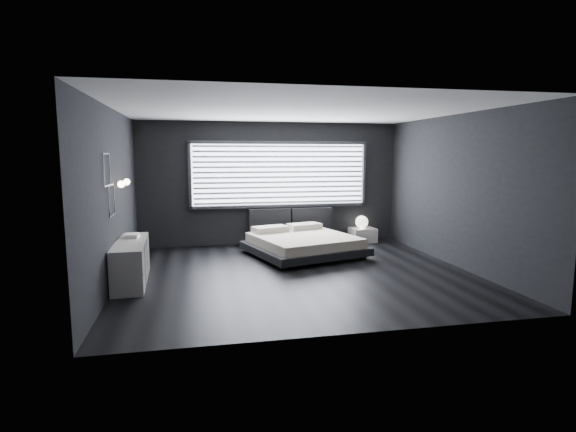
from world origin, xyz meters
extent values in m
plane|color=black|center=(0.00, 0.00, 0.00)|extent=(6.00, 6.00, 0.00)
plane|color=white|center=(0.00, 0.00, 2.80)|extent=(6.00, 6.00, 0.00)
cube|color=black|center=(0.00, 2.75, 1.40)|extent=(6.00, 0.04, 2.80)
cube|color=black|center=(0.00, -2.75, 1.40)|extent=(6.00, 0.04, 2.80)
cube|color=black|center=(-3.00, 0.00, 1.40)|extent=(0.04, 5.50, 2.80)
cube|color=black|center=(3.00, 0.00, 1.40)|extent=(0.04, 5.50, 2.80)
cube|color=white|center=(0.20, 2.73, 1.61)|extent=(4.00, 0.02, 1.38)
cube|color=#47474C|center=(-1.84, 2.70, 1.61)|extent=(0.06, 0.08, 1.48)
cube|color=#47474C|center=(2.24, 2.70, 1.61)|extent=(0.06, 0.08, 1.48)
cube|color=#47474C|center=(0.20, 2.70, 2.34)|extent=(4.14, 0.08, 0.06)
cube|color=#47474C|center=(0.20, 2.70, 0.88)|extent=(4.14, 0.08, 0.06)
cube|color=silver|center=(0.20, 2.67, 1.61)|extent=(3.94, 0.03, 1.32)
cube|color=black|center=(-0.06, 2.64, 0.57)|extent=(0.96, 0.16, 0.52)
cube|color=black|center=(0.94, 2.64, 0.57)|extent=(0.96, 0.16, 0.52)
cylinder|color=silver|center=(-2.95, 0.05, 1.60)|extent=(0.10, 0.02, 0.02)
sphere|color=#FFE5B7|center=(-2.88, 0.05, 1.60)|extent=(0.11, 0.11, 0.11)
cylinder|color=silver|center=(-2.95, 0.65, 1.60)|extent=(0.10, 0.02, 0.02)
sphere|color=#FFE5B7|center=(-2.88, 0.65, 1.60)|extent=(0.11, 0.11, 0.11)
cube|color=#47474C|center=(-2.98, -0.55, 2.08)|extent=(0.01, 0.46, 0.02)
cube|color=#47474C|center=(-2.98, -0.55, 1.62)|extent=(0.01, 0.46, 0.02)
cube|color=#47474C|center=(-2.98, -0.32, 1.85)|extent=(0.01, 0.02, 0.46)
cube|color=#47474C|center=(-2.98, -0.78, 1.85)|extent=(0.01, 0.02, 0.46)
cube|color=#47474C|center=(-2.98, -0.30, 1.61)|extent=(0.01, 0.46, 0.02)
cube|color=#47474C|center=(-2.98, -0.30, 1.15)|extent=(0.01, 0.46, 0.02)
cube|color=#47474C|center=(-2.98, -0.07, 1.38)|extent=(0.01, 0.02, 0.46)
cube|color=#47474C|center=(-2.98, -0.53, 1.38)|extent=(0.01, 0.02, 0.46)
cube|color=black|center=(-0.19, 0.32, 0.04)|extent=(0.14, 0.14, 0.08)
cube|color=black|center=(1.52, 0.82, 0.04)|extent=(0.14, 0.14, 0.08)
cube|color=black|center=(-0.64, 1.86, 0.04)|extent=(0.14, 0.14, 0.08)
cube|color=black|center=(1.07, 2.35, 0.04)|extent=(0.14, 0.14, 0.08)
cube|color=black|center=(0.44, 1.34, 0.15)|extent=(2.53, 2.47, 0.15)
cube|color=beige|center=(0.44, 1.34, 0.32)|extent=(2.28, 2.28, 0.19)
cube|color=#BDB79F|center=(-0.17, 1.92, 0.47)|extent=(0.81, 0.58, 0.12)
cube|color=#BDB79F|center=(0.64, 2.16, 0.47)|extent=(0.81, 0.58, 0.12)
cube|color=white|center=(2.16, 2.48, 0.17)|extent=(0.60, 0.51, 0.33)
sphere|color=white|center=(2.13, 2.48, 0.48)|extent=(0.30, 0.30, 0.30)
cube|color=white|center=(-2.78, 0.00, 0.34)|extent=(0.54, 1.72, 0.68)
cube|color=#47474C|center=(-2.54, 0.01, 0.34)|extent=(0.08, 1.68, 0.66)
cube|color=white|center=(-2.81, 0.37, 0.70)|extent=(0.26, 0.33, 0.04)
cube|color=white|center=(-2.80, 0.35, 0.73)|extent=(0.21, 0.29, 0.03)
camera|label=1|loc=(-1.73, -7.48, 2.07)|focal=28.00mm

